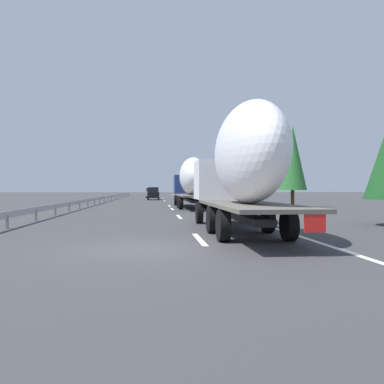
# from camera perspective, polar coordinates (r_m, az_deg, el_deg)

# --- Properties ---
(ground_plane) EXTENTS (260.00, 260.00, 0.00)m
(ground_plane) POSITION_cam_1_polar(r_m,az_deg,el_deg) (51.10, -5.94, -1.42)
(ground_plane) COLOR #38383A
(lane_stripe_0) EXTENTS (3.20, 0.20, 0.01)m
(lane_stripe_0) POSITION_cam_1_polar(r_m,az_deg,el_deg) (13.27, 1.09, -6.94)
(lane_stripe_0) COLOR white
(lane_stripe_0) RESTS_ON ground_plane
(lane_stripe_1) EXTENTS (3.20, 0.20, 0.01)m
(lane_stripe_1) POSITION_cam_1_polar(r_m,az_deg,el_deg) (23.66, -1.90, -3.66)
(lane_stripe_1) COLOR white
(lane_stripe_1) RESTS_ON ground_plane
(lane_stripe_2) EXTENTS (3.20, 0.20, 0.01)m
(lane_stripe_2) POSITION_cam_1_polar(r_m,az_deg,el_deg) (32.65, -2.93, -2.51)
(lane_stripe_2) COLOR white
(lane_stripe_2) RESTS_ON ground_plane
(lane_stripe_3) EXTENTS (3.20, 0.20, 0.01)m
(lane_stripe_3) POSITION_cam_1_polar(r_m,az_deg,el_deg) (38.42, -3.34, -2.05)
(lane_stripe_3) COLOR white
(lane_stripe_3) RESTS_ON ground_plane
(lane_stripe_4) EXTENTS (3.20, 0.20, 0.01)m
(lane_stripe_4) POSITION_cam_1_polar(r_m,az_deg,el_deg) (55.49, -4.05, -1.26)
(lane_stripe_4) COLOR white
(lane_stripe_4) RESTS_ON ground_plane
(lane_stripe_5) EXTENTS (3.20, 0.20, 0.01)m
(lane_stripe_5) POSITION_cam_1_polar(r_m,az_deg,el_deg) (59.37, -4.16, -1.15)
(lane_stripe_5) COLOR white
(lane_stripe_5) RESTS_ON ground_plane
(lane_stripe_6) EXTENTS (3.20, 0.20, 0.01)m
(lane_stripe_6) POSITION_cam_1_polar(r_m,az_deg,el_deg) (69.66, -4.38, -0.90)
(lane_stripe_6) COLOR white
(lane_stripe_6) RESTS_ON ground_plane
(edge_line_right) EXTENTS (110.00, 0.20, 0.01)m
(edge_line_right) POSITION_cam_1_polar(r_m,az_deg,el_deg) (56.34, -0.31, -1.24)
(edge_line_right) COLOR white
(edge_line_right) RESTS_ON ground_plane
(truck_lead) EXTENTS (14.22, 2.55, 4.39)m
(truck_lead) POSITION_cam_1_polar(r_m,az_deg,el_deg) (34.59, -0.10, 1.81)
(truck_lead) COLOR navy
(truck_lead) RESTS_ON ground_plane
(truck_trailing) EXTENTS (11.99, 2.55, 4.75)m
(truck_trailing) POSITION_cam_1_polar(r_m,az_deg,el_deg) (14.94, 7.31, 4.00)
(truck_trailing) COLOR silver
(truck_trailing) RESTS_ON ground_plane
(car_black_suv) EXTENTS (4.10, 1.79, 1.92)m
(car_black_suv) POSITION_cam_1_polar(r_m,az_deg,el_deg) (59.51, -5.71, -0.23)
(car_black_suv) COLOR black
(car_black_suv) RESTS_ON ground_plane
(car_silver_hatch) EXTENTS (4.66, 1.83, 1.82)m
(car_silver_hatch) POSITION_cam_1_polar(r_m,az_deg,el_deg) (72.23, -6.06, -0.12)
(car_silver_hatch) COLOR #ADB2B7
(car_silver_hatch) RESTS_ON ground_plane
(road_sign) EXTENTS (0.10, 0.90, 3.08)m
(road_sign) POSITION_cam_1_polar(r_m,az_deg,el_deg) (59.79, 0.54, 0.91)
(road_sign) COLOR gray
(road_sign) RESTS_ON ground_plane
(tree_0) EXTENTS (2.54, 2.54, 7.47)m
(tree_0) POSITION_cam_1_polar(r_m,az_deg,el_deg) (36.61, 14.57, 4.87)
(tree_0) COLOR #472D19
(tree_0) RESTS_ON ground_plane
(tree_1) EXTENTS (3.66, 3.66, 5.72)m
(tree_1) POSITION_cam_1_polar(r_m,az_deg,el_deg) (45.34, 6.57, 2.99)
(tree_1) COLOR #472D19
(tree_1) RESTS_ON ground_plane
(tree_2) EXTENTS (2.97, 2.97, 7.00)m
(tree_2) POSITION_cam_1_polar(r_m,az_deg,el_deg) (88.64, 1.98, 2.20)
(tree_2) COLOR #472D19
(tree_2) RESTS_ON ground_plane
(tree_4) EXTENTS (3.27, 3.27, 5.59)m
(tree_4) POSITION_cam_1_polar(r_m,az_deg,el_deg) (47.68, 7.22, 2.54)
(tree_4) COLOR #472D19
(tree_4) RESTS_ON ground_plane
(tree_5) EXTENTS (3.30, 3.30, 5.63)m
(tree_5) POSITION_cam_1_polar(r_m,az_deg,el_deg) (54.74, 6.48, 2.40)
(tree_5) COLOR #472D19
(tree_5) RESTS_ON ground_plane
(guardrail_median) EXTENTS (94.00, 0.10, 0.76)m
(guardrail_median) POSITION_cam_1_polar(r_m,az_deg,el_deg) (54.44, -12.25, -0.70)
(guardrail_median) COLOR #9EA0A5
(guardrail_median) RESTS_ON ground_plane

